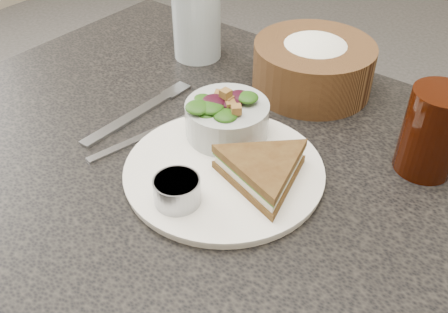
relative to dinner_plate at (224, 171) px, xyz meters
name	(u,v)px	position (x,y,z in m)	size (l,w,h in m)	color
dinner_plate	(224,171)	(0.00, 0.00, 0.00)	(0.26, 0.26, 0.01)	white
sandwich	(264,171)	(0.06, 0.01, 0.02)	(0.14, 0.14, 0.04)	brown
salad_bowl	(227,114)	(-0.04, 0.06, 0.04)	(0.12, 0.12, 0.07)	#A9B0AC
dressing_ramekin	(177,191)	(-0.01, -0.08, 0.02)	(0.06, 0.06, 0.03)	gray
orange_wedge	(245,140)	(0.00, 0.05, 0.02)	(0.06, 0.06, 0.03)	#F85100
fork	(133,116)	(-0.19, 0.02, 0.00)	(0.02, 0.19, 0.01)	#AAAEB4
knife	(146,135)	(-0.14, 0.00, 0.00)	(0.01, 0.19, 0.00)	#9FA0A5
bread_basket	(314,59)	(-0.02, 0.26, 0.05)	(0.19, 0.19, 0.11)	brown
cola_glass	(434,128)	(0.20, 0.17, 0.06)	(0.08, 0.08, 0.13)	black
water_glass	(197,22)	(-0.24, 0.23, 0.06)	(0.08, 0.08, 0.13)	silver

